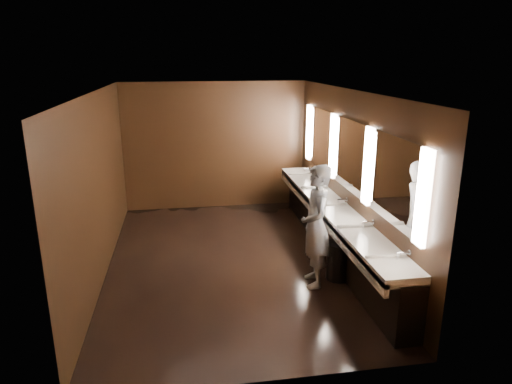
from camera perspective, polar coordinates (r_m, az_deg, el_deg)
floor at (r=7.76m, az=-3.16°, el=-8.64°), size 6.00×6.00×0.00m
ceiling at (r=7.04m, az=-3.53°, el=12.46°), size 4.00×6.00×0.02m
wall_back at (r=10.19m, az=-5.12°, el=5.74°), size 4.00×0.02×2.80m
wall_front at (r=4.47m, az=0.77°, el=-8.56°), size 4.00×0.02×2.80m
wall_left at (r=7.35m, az=-19.03°, el=0.66°), size 0.02×6.00×2.80m
wall_right at (r=7.73m, az=11.58°, el=1.99°), size 0.02×6.00×2.80m
sink_counter at (r=7.93m, az=9.81°, el=-4.40°), size 0.55×5.40×1.01m
mirror_band at (r=7.64m, az=11.59°, el=4.52°), size 0.06×5.03×1.15m
person at (r=6.74m, az=7.49°, el=-4.27°), size 0.51×0.71×1.84m
trash_bin at (r=7.19m, az=10.29°, el=-8.44°), size 0.44×0.44×0.58m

